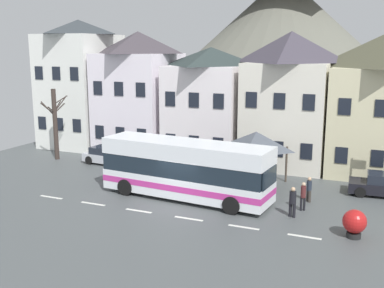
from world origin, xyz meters
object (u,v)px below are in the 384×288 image
object	(u,v)px
pedestrian_00	(309,189)
townhouse_02	(211,103)
bare_tree_00	(55,123)
hilltop_castle	(281,44)
townhouse_04	(383,105)
townhouse_00	(81,84)
public_bench	(230,168)
bus_shelter	(256,141)
parked_car_01	(109,156)
harbour_buoy	(355,222)
pedestrian_02	(303,194)
pedestrian_01	(293,201)
townhouse_03	(289,100)
transit_bus	(186,170)
townhouse_01	(139,92)

from	to	relation	value
pedestrian_00	townhouse_02	bearing A→B (deg)	137.71
bare_tree_00	hilltop_castle	bearing A→B (deg)	67.32
townhouse_04	bare_tree_00	distance (m)	24.50
townhouse_00	public_bench	size ratio (longest dim) A/B	7.05
bus_shelter	public_bench	size ratio (longest dim) A/B	2.27
parked_car_01	bus_shelter	bearing A→B (deg)	-0.27
bus_shelter	harbour_buoy	size ratio (longest dim) A/B	2.63
parked_car_01	pedestrian_02	xyz separation A→B (m)	(15.56, -4.66, 0.29)
public_bench	harbour_buoy	size ratio (longest dim) A/B	1.16
pedestrian_01	pedestrian_02	distance (m)	1.28
townhouse_03	hilltop_castle	distance (m)	23.11
bare_tree_00	public_bench	bearing A→B (deg)	4.16
townhouse_00	transit_bus	bearing A→B (deg)	-35.16
townhouse_00	townhouse_03	world-z (taller)	townhouse_00
townhouse_04	pedestrian_00	size ratio (longest dim) A/B	6.61
harbour_buoy	public_bench	bearing A→B (deg)	137.44
pedestrian_02	harbour_buoy	distance (m)	4.04
townhouse_04	parked_car_01	distance (m)	20.25
townhouse_02	pedestrian_00	world-z (taller)	townhouse_02
townhouse_03	townhouse_04	size ratio (longest dim) A/B	1.02
townhouse_00	townhouse_02	xyz separation A→B (m)	(12.48, 0.18, -1.18)
harbour_buoy	transit_bus	bearing A→B (deg)	166.99
townhouse_00	parked_car_01	distance (m)	9.65
townhouse_00	townhouse_03	bearing A→B (deg)	-0.20
transit_bus	pedestrian_00	distance (m)	7.24
townhouse_01	pedestrian_02	world-z (taller)	townhouse_01
transit_bus	pedestrian_02	xyz separation A→B (m)	(6.78, 0.58, -0.80)
townhouse_04	public_bench	world-z (taller)	townhouse_04
harbour_buoy	townhouse_01	bearing A→B (deg)	145.69
townhouse_03	bare_tree_00	xyz separation A→B (m)	(-17.24, -5.65, -2.04)
transit_bus	bare_tree_00	world-z (taller)	bare_tree_00
bare_tree_00	townhouse_03	bearing A→B (deg)	18.16
harbour_buoy	townhouse_03	bearing A→B (deg)	114.80
townhouse_00	townhouse_02	bearing A→B (deg)	0.81
townhouse_04	harbour_buoy	size ratio (longest dim) A/B	7.15
parked_car_01	pedestrian_00	world-z (taller)	pedestrian_00
bus_shelter	pedestrian_02	world-z (taller)	bus_shelter
townhouse_00	bus_shelter	size ratio (longest dim) A/B	3.10
pedestrian_02	public_bench	world-z (taller)	pedestrian_02
parked_car_01	harbour_buoy	xyz separation A→B (m)	(18.45, -7.47, 0.12)
public_bench	bare_tree_00	bearing A→B (deg)	-175.84
townhouse_02	pedestrian_01	world-z (taller)	townhouse_02
townhouse_03	parked_car_01	xyz separation A→B (m)	(-12.54, -5.32, -4.33)
townhouse_00	townhouse_04	world-z (taller)	townhouse_00
parked_car_01	pedestrian_01	size ratio (longest dim) A/B	2.54
pedestrian_01	harbour_buoy	distance (m)	3.59
bus_shelter	harbour_buoy	distance (m)	9.43
townhouse_01	townhouse_03	xyz separation A→B (m)	(12.80, 0.03, -0.07)
townhouse_01	bus_shelter	distance (m)	13.85
townhouse_04	pedestrian_01	distance (m)	12.57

